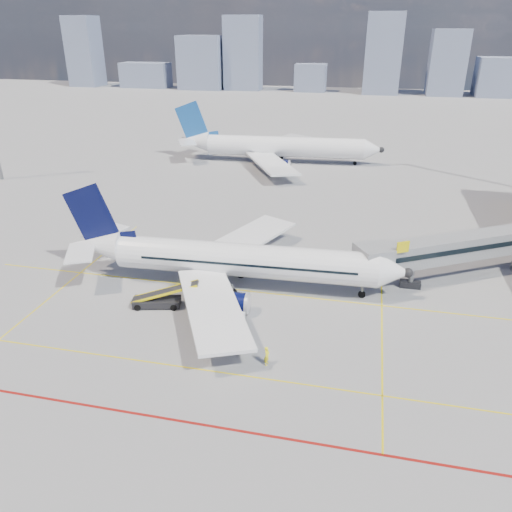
{
  "coord_description": "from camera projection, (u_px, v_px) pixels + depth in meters",
  "views": [
    {
      "loc": [
        11.19,
        -37.78,
        25.88
      ],
      "look_at": [
        0.72,
        8.52,
        4.0
      ],
      "focal_mm": 35.0,
      "sensor_mm": 36.0,
      "label": 1
    }
  ],
  "objects": [
    {
      "name": "distant_skyline",
      "position": [
        370.0,
        61.0,
        207.72
      ],
      "size": [
        247.48,
        15.28,
        31.44
      ],
      "color": "slate",
      "rests_on": "ground"
    },
    {
      "name": "cargo_dolly",
      "position": [
        223.0,
        321.0,
        45.93
      ],
      "size": [
        4.39,
        2.82,
        2.23
      ],
      "rotation": [
        0.0,
        0.0,
        -0.27
      ],
      "color": "black",
      "rests_on": "ground"
    },
    {
      "name": "baggage_tug",
      "position": [
        234.0,
        339.0,
        44.17
      ],
      "size": [
        2.37,
        1.87,
        1.46
      ],
      "rotation": [
        0.0,
        0.0,
        -0.33
      ],
      "color": "white",
      "rests_on": "ground"
    },
    {
      "name": "jet_bridge",
      "position": [
        473.0,
        246.0,
        55.24
      ],
      "size": [
        23.55,
        15.78,
        6.3
      ],
      "color": "gray",
      "rests_on": "ground"
    },
    {
      "name": "belt_loader",
      "position": [
        158.0,
        300.0,
        50.4
      ],
      "size": [
        6.92,
        3.0,
        2.78
      ],
      "rotation": [
        0.0,
        0.0,
        0.23
      ],
      "color": "black",
      "rests_on": "ground"
    },
    {
      "name": "second_aircraft",
      "position": [
        276.0,
        147.0,
        103.33
      ],
      "size": [
        43.16,
        37.57,
        12.59
      ],
      "rotation": [
        0.0,
        0.0,
        0.07
      ],
      "color": "white",
      "rests_on": "ground"
    },
    {
      "name": "ramp_worker",
      "position": [
        267.0,
        356.0,
        41.64
      ],
      "size": [
        0.49,
        0.68,
        1.74
      ],
      "primitive_type": "imported",
      "rotation": [
        0.0,
        0.0,
        1.45
      ],
      "color": "yellow",
      "rests_on": "ground"
    },
    {
      "name": "main_aircraft",
      "position": [
        230.0,
        260.0,
        53.26
      ],
      "size": [
        37.27,
        32.46,
        10.93
      ],
      "rotation": [
        0.0,
        0.0,
        0.04
      ],
      "color": "white",
      "rests_on": "ground"
    },
    {
      "name": "ground",
      "position": [
        228.0,
        331.0,
        46.54
      ],
      "size": [
        420.0,
        420.0,
        0.0
      ],
      "primitive_type": "plane",
      "color": "gray",
      "rests_on": "ground"
    },
    {
      "name": "apron_markings",
      "position": [
        210.0,
        355.0,
        43.19
      ],
      "size": [
        90.0,
        35.12,
        0.01
      ],
      "color": "#D8C40B",
      "rests_on": "ground"
    }
  ]
}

